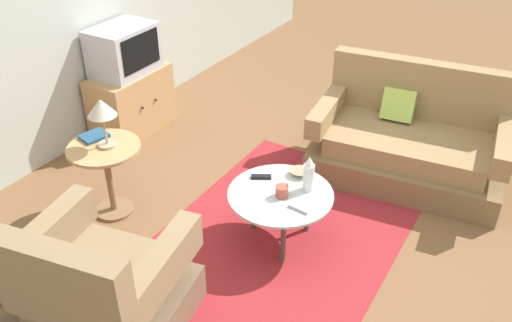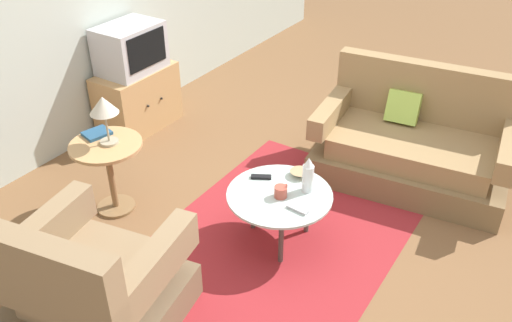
% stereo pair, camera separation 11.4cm
% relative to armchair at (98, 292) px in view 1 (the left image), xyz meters
% --- Properties ---
extents(ground_plane, '(16.00, 16.00, 0.00)m').
position_rel_armchair_xyz_m(ground_plane, '(1.35, -0.55, -0.31)').
color(ground_plane, brown).
extents(back_wall, '(9.00, 0.12, 2.70)m').
position_rel_armchair_xyz_m(back_wall, '(1.35, 1.84, 1.04)').
color(back_wall, '#B2BCB2').
rests_on(back_wall, ground).
extents(area_rug, '(2.37, 1.62, 0.00)m').
position_rel_armchair_xyz_m(area_rug, '(1.27, -0.50, -0.31)').
color(area_rug, maroon).
rests_on(area_rug, ground).
extents(armchair, '(1.00, 1.03, 0.92)m').
position_rel_armchair_xyz_m(armchair, '(0.00, 0.00, 0.00)').
color(armchair, brown).
rests_on(armchair, ground).
extents(couch, '(1.04, 1.64, 0.92)m').
position_rel_armchair_xyz_m(couch, '(2.59, -1.02, -0.02)').
color(couch, brown).
rests_on(couch, ground).
extents(coffee_table, '(0.74, 0.74, 0.41)m').
position_rel_armchair_xyz_m(coffee_table, '(1.27, -0.51, 0.06)').
color(coffee_table, '#B2C6C1').
rests_on(coffee_table, ground).
extents(side_table, '(0.54, 0.54, 0.59)m').
position_rel_armchair_xyz_m(side_table, '(0.90, 0.77, 0.12)').
color(side_table, tan).
rests_on(side_table, ground).
extents(tv_stand, '(0.80, 0.45, 0.60)m').
position_rel_armchair_xyz_m(tv_stand, '(1.99, 1.52, -0.01)').
color(tv_stand, tan).
rests_on(tv_stand, ground).
extents(television, '(0.59, 0.43, 0.44)m').
position_rel_armchair_xyz_m(television, '(1.99, 1.54, 0.51)').
color(television, '#B7B7BC').
rests_on(television, tv_stand).
extents(table_lamp, '(0.21, 0.21, 0.38)m').
position_rel_armchair_xyz_m(table_lamp, '(0.92, 0.75, 0.57)').
color(table_lamp, '#9E937A').
rests_on(table_lamp, side_table).
extents(vase, '(0.08, 0.08, 0.27)m').
position_rel_armchair_xyz_m(vase, '(1.41, -0.65, 0.23)').
color(vase, white).
rests_on(vase, coffee_table).
extents(mug, '(0.13, 0.09, 0.08)m').
position_rel_armchair_xyz_m(mug, '(1.25, -0.53, 0.14)').
color(mug, '#B74C3D').
rests_on(mug, coffee_table).
extents(bowl, '(0.15, 0.15, 0.04)m').
position_rel_armchair_xyz_m(bowl, '(1.54, -0.52, 0.12)').
color(bowl, tan).
rests_on(bowl, coffee_table).
extents(tv_remote_dark, '(0.11, 0.15, 0.02)m').
position_rel_armchair_xyz_m(tv_remote_dark, '(1.36, -0.29, 0.11)').
color(tv_remote_dark, black).
rests_on(tv_remote_dark, coffee_table).
extents(tv_remote_silver, '(0.07, 0.16, 0.02)m').
position_rel_armchair_xyz_m(tv_remote_silver, '(1.18, -0.70, 0.11)').
color(tv_remote_silver, '#B2B2B7').
rests_on(tv_remote_silver, coffee_table).
extents(book, '(0.22, 0.20, 0.02)m').
position_rel_armchair_xyz_m(book, '(0.96, 0.92, 0.29)').
color(book, navy).
rests_on(book, side_table).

